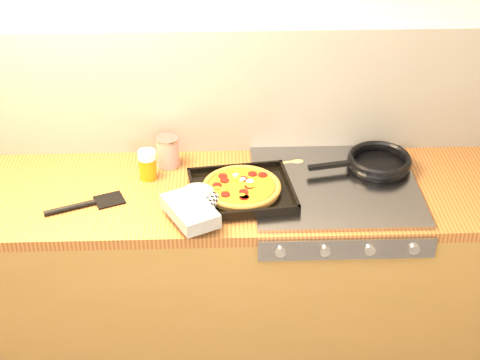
{
  "coord_description": "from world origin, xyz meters",
  "views": [
    {
      "loc": [
        0.02,
        -1.16,
        2.36
      ],
      "look_at": [
        0.1,
        1.08,
        0.95
      ],
      "focal_mm": 55.0,
      "sensor_mm": 36.0,
      "label": 1
    }
  ],
  "objects_px": {
    "tomato_can": "(168,152)",
    "juice_glass": "(147,165)",
    "pizza_on_tray": "(227,193)",
    "frying_pan": "(378,162)"
  },
  "relations": [
    {
      "from": "tomato_can",
      "to": "juice_glass",
      "type": "height_order",
      "value": "tomato_can"
    },
    {
      "from": "pizza_on_tray",
      "to": "juice_glass",
      "type": "height_order",
      "value": "juice_glass"
    },
    {
      "from": "pizza_on_tray",
      "to": "frying_pan",
      "type": "height_order",
      "value": "pizza_on_tray"
    },
    {
      "from": "pizza_on_tray",
      "to": "frying_pan",
      "type": "xyz_separation_m",
      "value": [
        0.57,
        0.21,
        -0.0
      ]
    },
    {
      "from": "juice_glass",
      "to": "tomato_can",
      "type": "bearing_deg",
      "value": 50.4
    },
    {
      "from": "frying_pan",
      "to": "juice_glass",
      "type": "height_order",
      "value": "juice_glass"
    },
    {
      "from": "frying_pan",
      "to": "juice_glass",
      "type": "bearing_deg",
      "value": -178.22
    },
    {
      "from": "pizza_on_tray",
      "to": "juice_glass",
      "type": "relative_size",
      "value": 4.32
    },
    {
      "from": "frying_pan",
      "to": "juice_glass",
      "type": "relative_size",
      "value": 3.74
    },
    {
      "from": "pizza_on_tray",
      "to": "juice_glass",
      "type": "xyz_separation_m",
      "value": [
        -0.29,
        0.18,
        0.02
      ]
    }
  ]
}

